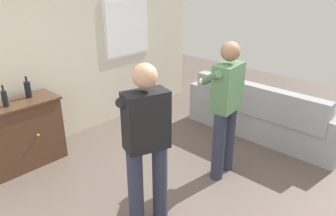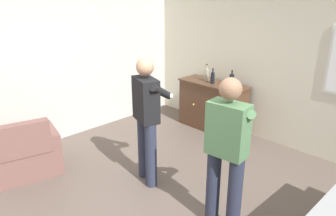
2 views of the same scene
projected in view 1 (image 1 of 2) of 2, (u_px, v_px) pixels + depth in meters
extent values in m
plane|color=brown|center=(206.00, 209.00, 3.54)|extent=(10.40, 10.40, 0.00)
cube|color=beige|center=(61.00, 45.00, 4.67)|extent=(5.20, 0.12, 2.80)
cube|color=silver|center=(127.00, 28.00, 5.38)|extent=(0.93, 0.02, 0.96)
cube|color=white|center=(127.00, 28.00, 5.38)|extent=(0.85, 0.03, 0.88)
cube|color=gray|center=(260.00, 123.00, 5.06)|extent=(0.55, 2.05, 0.42)
cube|color=gray|center=(257.00, 100.00, 4.75)|extent=(0.18, 2.05, 0.45)
cube|color=gray|center=(204.00, 99.00, 5.71)|extent=(0.55, 0.18, 0.64)
cube|color=beige|center=(218.00, 89.00, 5.34)|extent=(0.14, 0.40, 0.36)
cube|color=orange|center=(261.00, 101.00, 4.85)|extent=(0.19, 0.42, 0.36)
cube|color=#386BB7|center=(314.00, 115.00, 4.37)|extent=(0.17, 0.41, 0.36)
cube|color=#472D1E|center=(11.00, 139.00, 4.13)|extent=(1.24, 0.44, 0.85)
cube|color=#472D1E|center=(4.00, 107.00, 3.96)|extent=(1.28, 0.48, 0.03)
sphere|color=#B79338|center=(38.00, 135.00, 4.13)|extent=(0.04, 0.04, 0.04)
cylinder|color=black|center=(5.00, 99.00, 3.89)|extent=(0.07, 0.07, 0.19)
cylinder|color=black|center=(3.00, 89.00, 3.84)|extent=(0.02, 0.02, 0.06)
cylinder|color=#262626|center=(2.00, 86.00, 3.83)|extent=(0.03, 0.03, 0.02)
cylinder|color=black|center=(28.00, 90.00, 4.17)|extent=(0.08, 0.08, 0.20)
cylinder|color=black|center=(26.00, 80.00, 4.12)|extent=(0.03, 0.03, 0.06)
cylinder|color=#262626|center=(26.00, 77.00, 4.11)|extent=(0.03, 0.03, 0.02)
cylinder|color=#282D42|center=(136.00, 191.00, 3.13)|extent=(0.15, 0.15, 0.88)
cylinder|color=#282D42|center=(160.00, 183.00, 3.25)|extent=(0.15, 0.15, 0.88)
cube|color=black|center=(146.00, 121.00, 2.91)|extent=(0.45, 0.34, 0.55)
sphere|color=tan|center=(145.00, 76.00, 2.75)|extent=(0.22, 0.22, 0.22)
cylinder|color=black|center=(127.00, 105.00, 2.95)|extent=(0.41, 0.33, 0.29)
cylinder|color=black|center=(150.00, 101.00, 3.05)|extent=(0.21, 0.44, 0.29)
cube|color=white|center=(132.00, 106.00, 3.16)|extent=(0.15, 0.09, 0.04)
cylinder|color=#282D42|center=(218.00, 146.00, 3.92)|extent=(0.15, 0.15, 0.88)
cylinder|color=#282D42|center=(229.00, 138.00, 4.11)|extent=(0.15, 0.15, 0.88)
cube|color=#4C754C|center=(228.00, 87.00, 3.74)|extent=(0.42, 0.26, 0.55)
sphere|color=#8C664C|center=(230.00, 51.00, 3.58)|extent=(0.22, 0.22, 0.22)
cylinder|color=#4C754C|center=(211.00, 78.00, 3.70)|extent=(0.30, 0.42, 0.29)
cylinder|color=#4C754C|center=(221.00, 73.00, 3.87)|extent=(0.36, 0.39, 0.29)
cube|color=white|center=(204.00, 80.00, 3.91)|extent=(0.15, 0.05, 0.04)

